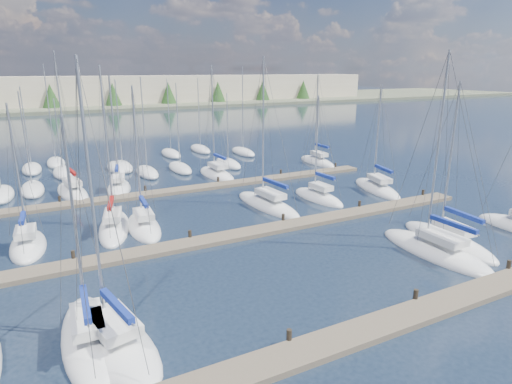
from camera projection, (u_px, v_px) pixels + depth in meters
name	position (u px, v px, depth m)	size (l,w,h in m)	color
ground	(128.00, 146.00, 70.24)	(400.00, 400.00, 0.00)	#1E2A3C
dock_near	(369.00, 329.00, 20.66)	(44.00, 1.93, 1.10)	#6B5E4C
dock_mid	(244.00, 234.00, 32.62)	(44.00, 1.93, 1.10)	#6B5E4C
dock_far	(186.00, 190.00, 44.58)	(44.00, 1.93, 1.10)	#6B5E4C
sailboat_c	(112.00, 341.00, 19.73)	(4.69, 8.59, 13.56)	white
sailboat_p	(217.00, 174.00, 50.84)	(2.93, 7.99, 13.45)	white
sailboat_l	(318.00, 197.00, 41.76)	(2.73, 6.94, 10.66)	white
sailboat_n	(73.00, 192.00, 43.52)	(3.48, 8.42, 14.71)	white
sailboat_k	(268.00, 205.00, 39.53)	(3.42, 9.54, 14.09)	white
sailboat_r	(317.00, 162.00, 57.71)	(2.39, 7.58, 12.52)	white
sailboat_f	(448.00, 241.00, 31.25)	(3.08, 8.67, 12.24)	white
sailboat_e	(435.00, 251.00, 29.49)	(3.07, 9.05, 14.17)	white
sailboat_h	(28.00, 246.00, 30.37)	(2.71, 6.35, 10.89)	white
sailboat_m	(377.00, 188.00, 44.89)	(4.32, 8.54, 11.51)	white
sailboat_j	(144.00, 227.00, 34.01)	(2.80, 7.01, 11.84)	white
sailboat_b	(89.00, 338.00, 20.00)	(2.80, 8.11, 11.22)	white
sailboat_i	(114.00, 227.00, 33.87)	(4.01, 8.40, 13.33)	white
sailboat_o	(119.00, 188.00, 44.97)	(3.66, 6.80, 12.39)	white
distant_boats	(119.00, 167.00, 54.38)	(36.93, 20.75, 13.30)	#9EA0A5
shoreline	(29.00, 84.00, 139.04)	(400.00, 60.00, 38.00)	#666B51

